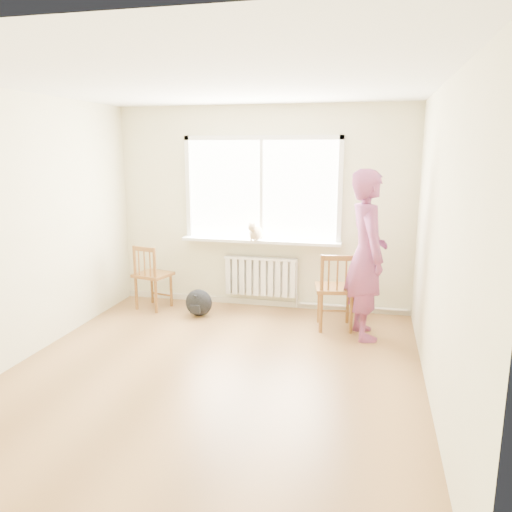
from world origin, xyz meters
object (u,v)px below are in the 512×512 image
Objects in this scene: chair_right at (336,291)px; backpack at (199,303)px; cat at (255,232)px; person at (367,255)px; chair_left at (151,277)px.

chair_right is 1.79m from backpack.
cat is 1.18m from backpack.
cat reaches higher than chair_right.
chair_left is at bearing 66.06° from person.
cat reaches higher than chair_left.
person is at bearing -173.49° from chair_left.
person reaches higher than chair_left.
person reaches higher than cat.
person is at bearing 147.93° from chair_right.
backpack is at bearing -135.70° from cat.
chair_left is at bearing 169.92° from backpack.
chair_left is 0.78m from backpack.
backpack is (-0.66, -0.44, -0.88)m from cat.
chair_right is at bearing -3.21° from backpack.
chair_left is 1.54m from cat.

